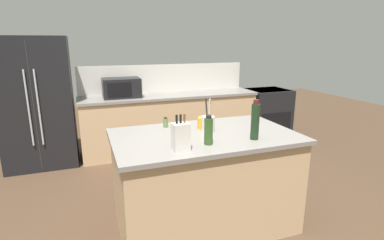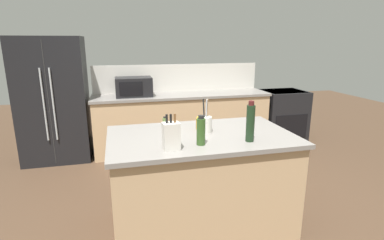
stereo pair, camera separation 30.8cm
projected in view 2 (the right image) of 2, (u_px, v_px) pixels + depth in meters
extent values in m
plane|color=#473323|center=(200.00, 224.00, 3.01)|extent=(14.00, 14.00, 0.00)
cube|color=tan|center=(182.00, 123.00, 5.03)|extent=(2.85, 0.62, 0.90)
cube|color=gray|center=(182.00, 95.00, 4.91)|extent=(2.89, 0.66, 0.04)
cube|color=beige|center=(178.00, 78.00, 5.14)|extent=(2.85, 0.03, 0.46)
cube|color=tan|center=(201.00, 183.00, 2.89)|extent=(1.64, 0.96, 0.90)
cube|color=gray|center=(201.00, 137.00, 2.78)|extent=(1.70, 1.02, 0.04)
cube|color=black|center=(54.00, 100.00, 4.49)|extent=(0.96, 0.72, 1.85)
cube|color=#2D2D2D|center=(49.00, 105.00, 4.15)|extent=(0.01, 0.00, 1.76)
cylinder|color=#ADB2B7|center=(44.00, 105.00, 4.12)|extent=(0.02, 0.02, 1.02)
cylinder|color=#ADB2B7|center=(53.00, 105.00, 4.15)|extent=(0.02, 0.02, 1.02)
cube|color=black|center=(282.00, 116.00, 5.47)|extent=(0.76, 0.64, 0.92)
cube|color=black|center=(291.00, 127.00, 5.19)|extent=(0.61, 0.01, 0.41)
cube|color=black|center=(284.00, 91.00, 5.35)|extent=(0.68, 0.58, 0.02)
cube|color=black|center=(134.00, 87.00, 4.68)|extent=(0.56, 0.38, 0.30)
cube|color=black|center=(131.00, 89.00, 4.49)|extent=(0.35, 0.01, 0.21)
cube|color=beige|center=(171.00, 136.00, 2.36)|extent=(0.14, 0.11, 0.22)
cylinder|color=black|center=(167.00, 119.00, 2.31)|extent=(0.02, 0.02, 0.07)
cylinder|color=black|center=(171.00, 118.00, 2.32)|extent=(0.02, 0.02, 0.07)
cylinder|color=brown|center=(175.00, 118.00, 2.33)|extent=(0.02, 0.02, 0.07)
cylinder|color=beige|center=(205.00, 124.00, 2.83)|extent=(0.12, 0.12, 0.15)
cylinder|color=olive|center=(207.00, 108.00, 2.80)|extent=(0.01, 0.05, 0.18)
cylinder|color=black|center=(204.00, 108.00, 2.79)|extent=(0.01, 0.05, 0.18)
cylinder|color=#B2B2B7|center=(206.00, 109.00, 2.77)|extent=(0.01, 0.03, 0.18)
cylinder|color=#2D4C1E|center=(201.00, 132.00, 2.47)|extent=(0.07, 0.07, 0.22)
cylinder|color=black|center=(201.00, 117.00, 2.44)|extent=(0.05, 0.05, 0.03)
cylinder|color=gold|center=(200.00, 123.00, 2.94)|extent=(0.07, 0.07, 0.11)
cylinder|color=gold|center=(200.00, 117.00, 2.92)|extent=(0.05, 0.05, 0.02)
cylinder|color=#567038|center=(165.00, 122.00, 3.03)|extent=(0.05, 0.05, 0.09)
cylinder|color=black|center=(165.00, 117.00, 3.01)|extent=(0.03, 0.03, 0.02)
cylinder|color=black|center=(250.00, 123.00, 2.55)|extent=(0.07, 0.07, 0.32)
cylinder|color=#4C1919|center=(251.00, 103.00, 2.50)|extent=(0.05, 0.05, 0.04)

